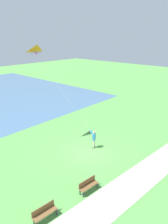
{
  "coord_description": "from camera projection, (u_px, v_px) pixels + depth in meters",
  "views": [
    {
      "loc": [
        -10.97,
        12.69,
        10.09
      ],
      "look_at": [
        0.07,
        0.51,
        4.07
      ],
      "focal_mm": 33.44,
      "sensor_mm": 36.0,
      "label": 1
    }
  ],
  "objects": [
    {
      "name": "ground_plane",
      "position": [
        88.0,
        152.0,
        19.22
      ],
      "size": [
        120.0,
        120.0,
        0.0
      ],
      "primitive_type": "plane",
      "color": "#569947"
    },
    {
      "name": "walkway_path",
      "position": [
        125.0,
        189.0,
        14.56
      ],
      "size": [
        5.37,
        32.08,
        0.02
      ],
      "primitive_type": "cube",
      "rotation": [
        0.0,
        0.0,
        -0.09
      ],
      "color": "#ADA393",
      "rests_on": "ground"
    },
    {
      "name": "person_kite_flyer",
      "position": [
        94.0,
        138.0,
        19.63
      ],
      "size": [
        0.63,
        0.5,
        1.83
      ],
      "color": "#232328",
      "rests_on": "ground"
    },
    {
      "name": "flying_kite",
      "position": [
        38.0,
        50.0,
        18.31
      ],
      "size": [
        4.69,
        2.88,
        7.61
      ],
      "color": "orange"
    },
    {
      "name": "park_bench_near_walkway",
      "position": [
        88.0,
        184.0,
        14.28
      ],
      "size": [
        0.58,
        1.53,
        0.88
      ],
      "color": "brown",
      "rests_on": "ground"
    },
    {
      "name": "park_bench_far_walkway",
      "position": [
        44.0,
        212.0,
        12.06
      ],
      "size": [
        0.58,
        1.53,
        0.88
      ],
      "color": "brown",
      "rests_on": "ground"
    }
  ]
}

